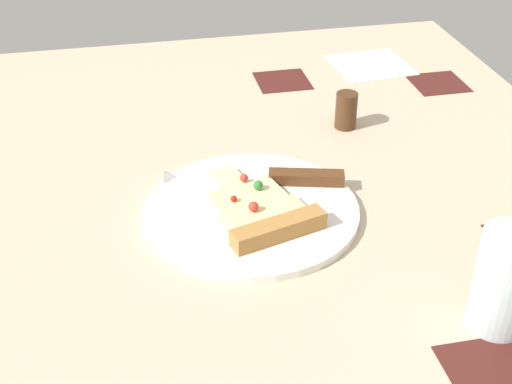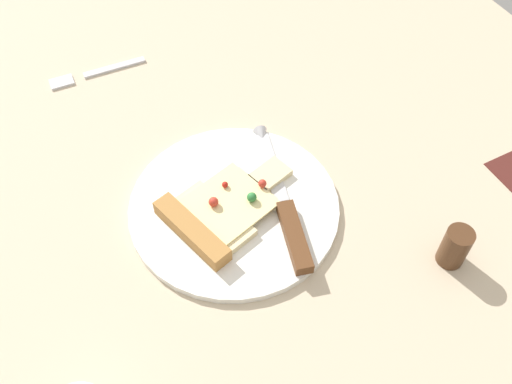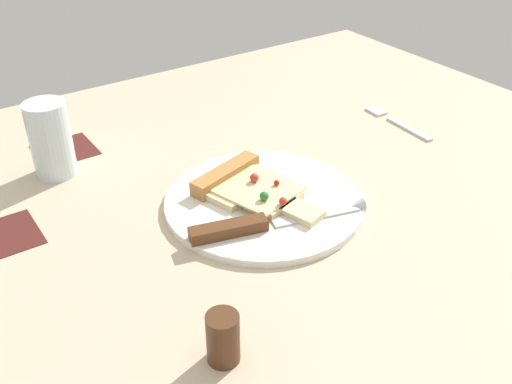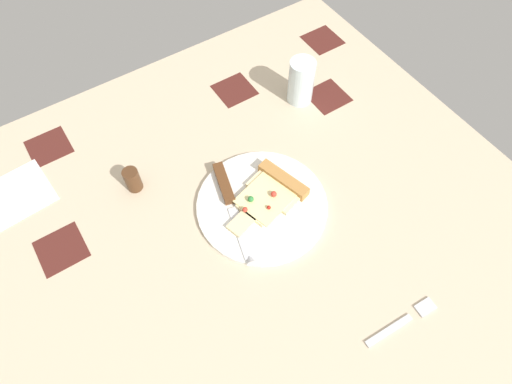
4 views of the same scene
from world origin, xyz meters
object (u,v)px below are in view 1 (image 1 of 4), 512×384
at_px(pizza_slice, 261,212).
at_px(pepper_shaker, 346,110).
at_px(knife, 272,178).
at_px(napkin, 371,65).
at_px(plate, 251,211).
at_px(drinking_glass, 504,281).

distance_m(pizza_slice, pepper_shaker, 0.29).
relative_size(knife, napkin, 1.83).
height_order(plate, pepper_shaker, pepper_shaker).
relative_size(knife, drinking_glass, 2.08).
relative_size(pizza_slice, napkin, 1.45).
distance_m(drinking_glass, napkin, 0.68).
height_order(pizza_slice, drinking_glass, drinking_glass).
height_order(drinking_glass, pepper_shaker, drinking_glass).
bearing_deg(plate, drinking_glass, -140.07).
height_order(pizza_slice, pepper_shaker, pepper_shaker).
bearing_deg(pepper_shaker, pizza_slice, 141.07).
distance_m(pizza_slice, knife, 0.08).
xyz_separation_m(pepper_shaker, napkin, (0.22, -0.12, -0.03)).
bearing_deg(plate, pepper_shaker, -43.33).
distance_m(drinking_glass, pepper_shaker, 0.45).
xyz_separation_m(knife, drinking_glass, (-0.30, -0.17, 0.04)).
xyz_separation_m(knife, napkin, (0.37, -0.27, -0.01)).
xyz_separation_m(pizza_slice, knife, (0.08, -0.03, -0.00)).
bearing_deg(pepper_shaker, drinking_glass, -177.84).
height_order(knife, drinking_glass, drinking_glass).
xyz_separation_m(drinking_glass, napkin, (0.67, -0.10, -0.05)).
bearing_deg(napkin, plate, 143.47).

